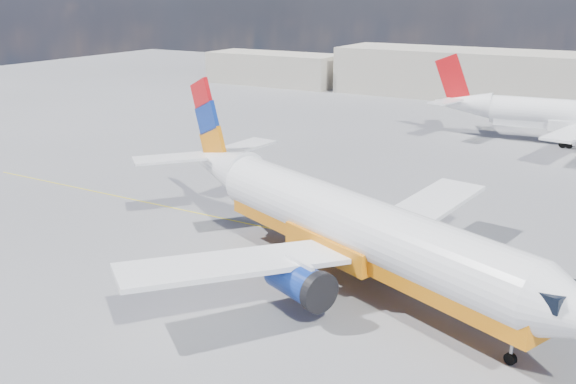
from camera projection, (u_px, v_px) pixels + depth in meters
The scene contains 7 objects.
ground at pixel (284, 249), 45.89m from camera, with size 240.00×240.00×0.00m, color #5B5B60.
taxi_line at pixel (304, 235), 48.35m from camera, with size 70.00×0.15×0.01m, color yellow.
terminal_main at pixel (546, 79), 104.02m from camera, with size 70.00×14.00×8.00m, color #B9B19F.
terminal_annex at pixel (274, 69), 125.94m from camera, with size 26.00×10.00×6.00m, color #B9B19F.
main_jet at pixel (345, 224), 39.93m from camera, with size 36.62×27.63×11.24m.
gse_tug at pixel (507, 272), 39.92m from camera, with size 3.14×2.66×1.97m.
traffic_cone at pixel (135, 265), 42.42m from camera, with size 0.41×0.41×0.58m.
Camera 1 is at (21.75, -36.56, 17.66)m, focal length 40.00 mm.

